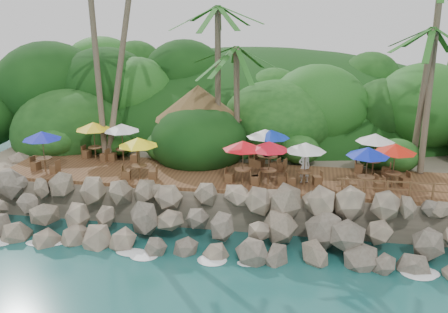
# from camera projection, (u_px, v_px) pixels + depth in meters

# --- Properties ---
(ground) EXTENTS (140.00, 140.00, 0.00)m
(ground) POSITION_uv_depth(u_px,v_px,m) (203.00, 260.00, 23.73)
(ground) COLOR #19514F
(ground) RESTS_ON ground
(land_base) EXTENTS (32.00, 25.20, 2.10)m
(land_base) POSITION_uv_depth(u_px,v_px,m) (246.00, 149.00, 38.52)
(land_base) COLOR gray
(land_base) RESTS_ON ground
(jungle_hill) EXTENTS (44.80, 28.00, 15.40)m
(jungle_hill) POSITION_uv_depth(u_px,v_px,m) (256.00, 138.00, 45.90)
(jungle_hill) COLOR #143811
(jungle_hill) RESTS_ON ground
(seawall) EXTENTS (29.00, 4.00, 2.30)m
(seawall) POSITION_uv_depth(u_px,v_px,m) (211.00, 221.00, 25.29)
(seawall) COLOR gray
(seawall) RESTS_ON ground
(terrace) EXTENTS (26.00, 5.00, 0.20)m
(terrace) POSITION_uv_depth(u_px,v_px,m) (224.00, 176.00, 28.76)
(terrace) COLOR brown
(terrace) RESTS_ON land_base
(jungle_foliage) EXTENTS (44.00, 16.00, 12.00)m
(jungle_foliage) POSITION_uv_depth(u_px,v_px,m) (244.00, 166.00, 37.88)
(jungle_foliage) COLOR #143811
(jungle_foliage) RESTS_ON ground
(foam_line) EXTENTS (25.20, 0.80, 0.06)m
(foam_line) POSITION_uv_depth(u_px,v_px,m) (204.00, 257.00, 24.01)
(foam_line) COLOR white
(foam_line) RESTS_ON ground
(palapa) EXTENTS (5.66, 5.66, 4.60)m
(palapa) POSITION_uv_depth(u_px,v_px,m) (198.00, 102.00, 31.60)
(palapa) COLOR brown
(palapa) RESTS_ON ground
(dining_clusters) EXTENTS (22.03, 5.39, 2.42)m
(dining_clusters) POSITION_uv_depth(u_px,v_px,m) (236.00, 142.00, 28.03)
(dining_clusters) COLOR brown
(dining_clusters) RESTS_ON terrace
(railing) EXTENTS (6.10, 0.10, 1.00)m
(railing) POSITION_uv_depth(u_px,v_px,m) (398.00, 188.00, 24.82)
(railing) COLOR brown
(railing) RESTS_ON terrace
(waiter) EXTENTS (0.77, 0.64, 1.82)m
(waiter) POSITION_uv_depth(u_px,v_px,m) (304.00, 167.00, 27.19)
(waiter) COLOR white
(waiter) RESTS_ON terrace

